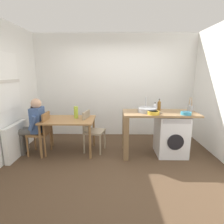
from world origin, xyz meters
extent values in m
plane|color=#4C3826|center=(0.00, 0.00, 0.00)|extent=(5.46, 5.46, 0.00)
cube|color=white|center=(0.00, 1.75, 1.35)|extent=(4.60, 0.10, 2.70)
cube|color=white|center=(-2.10, 0.30, 1.55)|extent=(0.01, 0.90, 1.10)
cube|color=beige|center=(-2.09, 0.30, 1.55)|extent=(0.02, 0.96, 0.06)
cube|color=white|center=(-2.02, 0.30, 0.35)|extent=(0.10, 0.80, 0.70)
cube|color=#9E7042|center=(-1.00, 0.55, 0.72)|extent=(1.10, 0.76, 0.03)
cylinder|color=brown|center=(-1.50, 0.22, 0.35)|extent=(0.05, 0.05, 0.71)
cylinder|color=brown|center=(-0.50, 0.22, 0.35)|extent=(0.05, 0.05, 0.71)
cylinder|color=brown|center=(-1.50, 0.88, 0.35)|extent=(0.05, 0.05, 0.71)
cylinder|color=brown|center=(-0.50, 0.88, 0.35)|extent=(0.05, 0.05, 0.71)
cube|color=olive|center=(-1.62, 0.45, 0.45)|extent=(0.40, 0.40, 0.04)
cube|color=olive|center=(-1.44, 0.45, 0.68)|extent=(0.04, 0.38, 0.45)
cylinder|color=olive|center=(-1.79, 0.27, 0.23)|extent=(0.04, 0.04, 0.45)
cylinder|color=olive|center=(-1.80, 0.63, 0.23)|extent=(0.04, 0.04, 0.45)
cylinder|color=olive|center=(-1.43, 0.27, 0.23)|extent=(0.04, 0.04, 0.45)
cylinder|color=olive|center=(-1.44, 0.63, 0.23)|extent=(0.04, 0.04, 0.45)
cube|color=gray|center=(-0.45, 0.60, 0.45)|extent=(0.47, 0.47, 0.04)
cube|color=gray|center=(-0.62, 0.64, 0.68)|extent=(0.11, 0.38, 0.45)
cylinder|color=gray|center=(-0.23, 0.74, 0.23)|extent=(0.04, 0.04, 0.45)
cylinder|color=gray|center=(-0.31, 0.39, 0.23)|extent=(0.04, 0.04, 0.45)
cylinder|color=gray|center=(-0.58, 0.82, 0.23)|extent=(0.04, 0.04, 0.45)
cylinder|color=gray|center=(-0.66, 0.46, 0.23)|extent=(0.04, 0.04, 0.45)
cylinder|color=#595651|center=(-1.95, 0.36, 0.23)|extent=(0.11, 0.11, 0.45)
cylinder|color=#595651|center=(-1.96, 0.54, 0.23)|extent=(0.11, 0.11, 0.45)
cylinder|color=#595651|center=(-1.79, 0.36, 0.50)|extent=(0.40, 0.14, 0.14)
cylinder|color=#595651|center=(-1.80, 0.54, 0.50)|extent=(0.40, 0.14, 0.14)
cube|color=#3F598C|center=(-1.62, 0.45, 0.75)|extent=(0.20, 0.34, 0.52)
cylinder|color=#3F598C|center=(-1.63, 0.24, 0.74)|extent=(0.19, 0.09, 0.31)
cylinder|color=#3F598C|center=(-1.64, 0.66, 0.74)|extent=(0.19, 0.09, 0.31)
sphere|color=tan|center=(-1.62, 0.45, 1.09)|extent=(0.21, 0.21, 0.21)
sphere|color=black|center=(-1.68, 0.45, 1.01)|extent=(0.12, 0.12, 0.12)
cube|color=olive|center=(0.92, 0.47, 0.90)|extent=(1.50, 0.68, 0.04)
cube|color=brown|center=(0.22, 0.18, 0.44)|extent=(0.10, 0.10, 0.88)
cube|color=brown|center=(0.22, 0.76, 0.44)|extent=(0.10, 0.10, 0.88)
cube|color=silver|center=(1.19, 0.47, 0.43)|extent=(0.60, 0.60, 0.86)
cylinder|color=black|center=(1.19, 0.16, 0.39)|extent=(0.32, 0.02, 0.32)
cube|color=#B2B2B7|center=(1.19, 0.17, 0.80)|extent=(0.54, 0.01, 0.08)
cylinder|color=#9EA0A5|center=(0.66, 0.47, 0.97)|extent=(0.38, 0.38, 0.09)
cylinder|color=#B2B2B7|center=(0.66, 0.65, 1.06)|extent=(0.02, 0.02, 0.28)
cylinder|color=silver|center=(0.83, 0.53, 0.99)|extent=(0.06, 0.06, 0.14)
cone|color=silver|center=(0.83, 0.53, 1.08)|extent=(0.06, 0.06, 0.04)
cylinder|color=#262626|center=(0.83, 0.53, 1.10)|extent=(0.02, 0.02, 0.02)
cylinder|color=brown|center=(0.95, 0.66, 1.01)|extent=(0.07, 0.07, 0.18)
cone|color=brown|center=(0.95, 0.66, 1.12)|extent=(0.06, 0.06, 0.05)
cylinder|color=#262626|center=(0.95, 0.66, 1.16)|extent=(0.03, 0.03, 0.02)
cylinder|color=gold|center=(0.75, 0.27, 0.95)|extent=(0.23, 0.23, 0.06)
cylinder|color=olive|center=(0.75, 0.27, 0.97)|extent=(0.19, 0.19, 0.03)
cylinder|color=gray|center=(1.55, 0.52, 0.99)|extent=(0.11, 0.11, 0.13)
cylinder|color=#99724C|center=(1.54, 0.53, 1.13)|extent=(0.01, 0.04, 0.18)
cylinder|color=#99724C|center=(1.57, 0.50, 1.13)|extent=(0.01, 0.05, 0.18)
cylinder|color=teal|center=(1.37, 0.25, 0.95)|extent=(0.20, 0.20, 0.05)
cylinder|color=#1E546B|center=(1.37, 0.25, 0.96)|extent=(0.16, 0.16, 0.03)
cylinder|color=#A8C63D|center=(-0.85, 0.65, 0.87)|extent=(0.09, 0.09, 0.26)
cube|color=#B2B2B7|center=(0.87, 0.37, 0.92)|extent=(0.15, 0.06, 0.01)
cube|color=#262628|center=(0.87, 0.37, 0.92)|extent=(0.15, 0.06, 0.01)
camera|label=1|loc=(0.00, -3.17, 1.72)|focal=28.96mm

